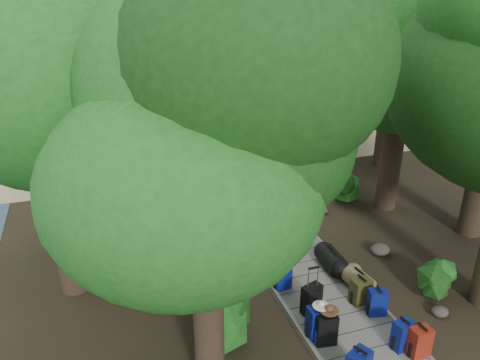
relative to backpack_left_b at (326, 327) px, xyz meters
name	(u,v)px	position (x,y,z in m)	size (l,w,h in m)	color
ground	(282,246)	(0.67, 3.57, -0.48)	(120.00, 120.00, 0.00)	#302618
sand_beach	(168,101)	(0.67, 19.57, -0.47)	(40.00, 22.00, 0.02)	tan
boardwalk	(268,226)	(0.67, 4.57, -0.42)	(2.00, 12.00, 0.12)	slate
backpack_left_b	(326,327)	(0.00, 0.00, 0.00)	(0.39, 0.28, 0.71)	black
backpack_left_c	(318,320)	(-0.07, 0.20, 0.01)	(0.40, 0.28, 0.73)	navy
backpack_left_d	(282,277)	(-0.10, 1.82, -0.08)	(0.36, 0.26, 0.55)	navy
backpack_right_a	(420,341)	(1.46, -0.83, -0.02)	(0.37, 0.26, 0.66)	maroon
backpack_right_b	(403,334)	(1.28, -0.58, -0.03)	(0.36, 0.25, 0.65)	navy
backpack_right_c	(377,301)	(1.38, 0.40, -0.05)	(0.36, 0.26, 0.62)	navy
backpack_right_d	(361,290)	(1.27, 0.84, -0.05)	(0.40, 0.29, 0.61)	#353716
duffel_right_khaki	(359,280)	(1.48, 1.23, -0.14)	(0.44, 0.66, 0.44)	brown
duffel_right_black	(332,260)	(1.29, 2.12, -0.12)	(0.48, 0.77, 0.48)	black
suitcase_on_boardwalk	(311,299)	(0.14, 0.87, -0.04)	(0.41, 0.23, 0.64)	black
lone_suitcase_on_sand	(211,138)	(0.98, 11.64, -0.12)	(0.42, 0.24, 0.67)	black
hat_brown	(329,308)	(0.05, 0.02, 0.41)	(0.36, 0.36, 0.11)	#51351E
hat_white	(321,304)	(-0.05, 0.16, 0.43)	(0.32, 0.32, 0.11)	silver
kayak	(112,131)	(-2.78, 14.51, -0.30)	(0.70, 3.22, 0.32)	#A1160D
sun_lounger	(262,118)	(4.07, 13.91, -0.18)	(0.55, 1.71, 0.55)	silver
tree_right_c	(405,57)	(4.54, 4.68, 3.99)	(5.16, 5.16, 8.93)	#14330E
tree_right_e	(318,17)	(5.07, 10.82, 4.55)	(5.58, 5.58, 10.05)	#14330E
tree_right_f	(340,21)	(7.54, 13.38, 4.10)	(5.13, 5.13, 9.16)	#14330E
tree_left_a	(204,191)	(-2.25, -0.01, 3.15)	(4.35, 4.35, 7.25)	#14330E
tree_left_b	(41,77)	(-4.44, 3.47, 4.27)	(5.28, 5.28, 9.50)	#14330E
tree_left_c	(87,77)	(-3.61, 6.21, 3.70)	(4.80, 4.80, 8.36)	#14330E
tree_back_a	(142,19)	(-0.53, 18.86, 3.97)	(5.14, 5.14, 8.89)	#14330E
tree_back_b	(196,0)	(2.36, 19.19, 4.80)	(5.91, 5.91, 10.56)	#14330E
tree_back_c	(255,13)	(5.79, 19.62, 4.08)	(5.06, 5.06, 9.10)	#14330E
tree_back_d	(50,26)	(-4.82, 18.01, 3.85)	(5.19, 5.19, 8.65)	#14330E
palm_right_a	(313,70)	(4.13, 9.09, 2.91)	(3.98, 3.98, 6.78)	#174312
palm_right_b	(278,23)	(5.17, 14.91, 3.98)	(4.61, 4.61, 8.91)	#174312
palm_right_c	(216,38)	(2.57, 16.29, 3.21)	(4.64, 4.64, 7.38)	#174312
palm_left_a	(76,84)	(-3.92, 10.39, 2.70)	(4.00, 4.00, 6.36)	#174312
rock_left_b	(218,298)	(-1.53, 1.94, -0.38)	(0.34, 0.31, 0.19)	#4C473F
rock_left_c	(218,252)	(-1.06, 3.61, -0.33)	(0.53, 0.48, 0.29)	#4C473F
rock_left_d	(182,212)	(-1.45, 6.11, -0.39)	(0.30, 0.27, 0.17)	#4C473F
rock_right_a	(440,311)	(2.70, 0.04, -0.38)	(0.36, 0.32, 0.20)	#4C473F
rock_right_b	(380,249)	(2.86, 2.44, -0.34)	(0.50, 0.45, 0.27)	#4C473F
rock_right_c	(324,211)	(2.57, 4.89, -0.40)	(0.27, 0.25, 0.15)	#4C473F
rock_right_d	(300,171)	(3.10, 7.68, -0.31)	(0.59, 0.53, 0.33)	#4C473F
shrub_left_a	(225,315)	(-1.70, 0.89, 0.03)	(1.14, 1.14, 1.02)	#195118
shrub_left_b	(205,227)	(-1.15, 4.50, -0.07)	(0.90, 0.90, 0.81)	#195118
shrub_left_c	(151,175)	(-2.01, 8.15, 0.04)	(1.14, 1.14, 1.03)	#195118
shrub_right_a	(436,280)	(3.04, 0.64, -0.08)	(0.89, 0.89, 0.80)	#195118
shrub_right_b	(343,187)	(3.43, 5.35, 0.04)	(1.15, 1.15, 1.03)	#195118
shrub_right_c	(283,156)	(2.96, 8.82, -0.12)	(0.80, 0.80, 0.72)	#195118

